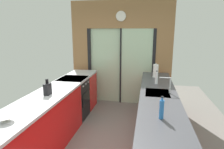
# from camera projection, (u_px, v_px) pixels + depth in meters

# --- Properties ---
(ground_plane) EXTENTS (5.04, 7.60, 0.02)m
(ground_plane) POSITION_uv_depth(u_px,v_px,m) (107.00, 135.00, 3.73)
(ground_plane) COLOR slate
(back_wall_unit) EXTENTS (2.64, 0.12, 2.70)m
(back_wall_unit) POSITION_uv_depth(u_px,v_px,m) (121.00, 47.00, 5.11)
(back_wall_unit) COLOR olive
(back_wall_unit) RESTS_ON ground_plane
(left_counter_run) EXTENTS (0.62, 3.80, 0.92)m
(left_counter_run) POSITION_uv_depth(u_px,v_px,m) (49.00, 120.00, 3.33)
(left_counter_run) COLOR red
(left_counter_run) RESTS_ON ground_plane
(right_counter_run) EXTENTS (0.62, 3.80, 0.92)m
(right_counter_run) POSITION_uv_depth(u_px,v_px,m) (158.00, 124.00, 3.17)
(right_counter_run) COLOR red
(right_counter_run) RESTS_ON ground_plane
(sink_faucet) EXTENTS (0.19, 0.02, 0.28)m
(sink_faucet) POSITION_uv_depth(u_px,v_px,m) (168.00, 83.00, 3.24)
(sink_faucet) COLOR #B7BABC
(sink_faucet) RESTS_ON right_counter_run
(oven_range) EXTENTS (0.60, 0.60, 0.92)m
(oven_range) POSITION_uv_depth(u_px,v_px,m) (74.00, 98.00, 4.41)
(oven_range) COLOR black
(oven_range) RESTS_ON ground_plane
(mixing_bowl) EXTENTS (0.21, 0.21, 0.06)m
(mixing_bowl) POSITION_uv_depth(u_px,v_px,m) (6.00, 119.00, 2.26)
(mixing_bowl) COLOR silver
(mixing_bowl) RESTS_ON left_counter_run
(knife_block) EXTENTS (0.08, 0.14, 0.27)m
(knife_block) POSITION_uv_depth(u_px,v_px,m) (48.00, 89.00, 3.19)
(knife_block) COLOR black
(knife_block) RESTS_ON left_counter_run
(soap_bottle_near) EXTENTS (0.05, 0.05, 0.28)m
(soap_bottle_near) POSITION_uv_depth(u_px,v_px,m) (162.00, 109.00, 2.32)
(soap_bottle_near) COLOR #286BB7
(soap_bottle_near) RESTS_ON right_counter_run
(soap_bottle_far) EXTENTS (0.06, 0.06, 0.26)m
(soap_bottle_far) POSITION_uv_depth(u_px,v_px,m) (157.00, 78.00, 3.83)
(soap_bottle_far) COLOR silver
(soap_bottle_far) RESTS_ON right_counter_run
(paper_towel_roll) EXTENTS (0.14, 0.14, 0.32)m
(paper_towel_roll) POSITION_uv_depth(u_px,v_px,m) (156.00, 71.00, 4.36)
(paper_towel_roll) COLOR #B7BABC
(paper_towel_roll) RESTS_ON right_counter_run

